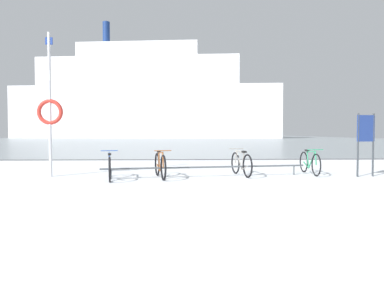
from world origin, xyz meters
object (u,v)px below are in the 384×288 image
bicycle_0 (110,167)px  bicycle_2 (241,164)px  bicycle_1 (160,165)px  info_sign (366,134)px  rescue_post (50,108)px  ferry_ship (143,99)px  bicycle_3 (310,163)px

bicycle_0 → bicycle_2: (3.66, 0.68, 0.01)m
bicycle_1 → info_sign: (5.82, 0.12, 0.85)m
bicycle_0 → bicycle_1: size_ratio=1.00×
bicycle_2 → info_sign: bearing=-5.2°
info_sign → bicycle_1: bearing=-178.8°
bicycle_0 → rescue_post: rescue_post is taller
bicycle_2 → ferry_ship: (-10.00, 67.10, 8.42)m
bicycle_3 → bicycle_1: bearing=-171.2°
bicycle_0 → ferry_ship: size_ratio=0.03×
bicycle_1 → info_sign: size_ratio=0.90×
bicycle_2 → info_sign: info_sign is taller
bicycle_1 → bicycle_2: bicycle_1 is taller
ferry_ship → info_sign: bearing=-78.7°
info_sign → bicycle_2: bearing=174.8°
info_sign → rescue_post: (-8.96, 0.33, 0.74)m
bicycle_2 → info_sign: (3.50, -0.32, 0.86)m
bicycle_0 → ferry_ship: (-6.35, 67.78, 8.42)m
bicycle_0 → bicycle_1: (1.33, 0.24, 0.01)m
bicycle_1 → rescue_post: (-3.14, 0.45, 1.59)m
bicycle_2 → bicycle_3: 2.13m
bicycle_2 → bicycle_3: size_ratio=0.97×
bicycle_3 → bicycle_2: bearing=-173.2°
bicycle_2 → rescue_post: rescue_post is taller
info_sign → ferry_ship: 69.17m
bicycle_3 → info_sign: size_ratio=0.91×
info_sign → rescue_post: 9.00m
bicycle_1 → ferry_ship: size_ratio=0.03×
bicycle_0 → bicycle_3: size_ratio=0.99×
rescue_post → ferry_ship: ferry_ship is taller
bicycle_3 → bicycle_0: bearing=-170.8°
bicycle_0 → ferry_ship: ferry_ship is taller
bicycle_0 → rescue_post: bearing=159.2°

